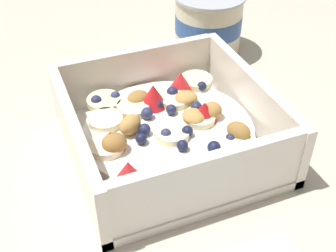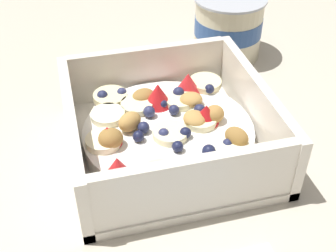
% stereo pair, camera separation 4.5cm
% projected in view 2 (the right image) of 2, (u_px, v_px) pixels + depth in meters
% --- Properties ---
extents(ground_plane, '(2.40, 2.40, 0.00)m').
position_uv_depth(ground_plane, '(161.00, 151.00, 0.46)').
color(ground_plane, beige).
extents(fruit_bowl, '(0.20, 0.20, 0.07)m').
position_uv_depth(fruit_bowl, '(167.00, 131.00, 0.45)').
color(fruit_bowl, white).
rests_on(fruit_bowl, ground).
extents(spoon, '(0.08, 0.17, 0.01)m').
position_uv_depth(spoon, '(150.00, 69.00, 0.58)').
color(spoon, silver).
rests_on(spoon, ground).
extents(yogurt_cup, '(0.09, 0.09, 0.08)m').
position_uv_depth(yogurt_cup, '(228.00, 26.00, 0.60)').
color(yogurt_cup, beige).
rests_on(yogurt_cup, ground).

